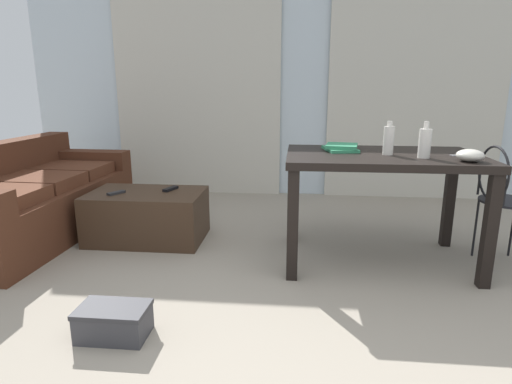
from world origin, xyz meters
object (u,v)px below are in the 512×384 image
Objects in this scene: bowl at (470,155)px; tv_remote_primary at (171,189)px; shoebox at (114,322)px; book_stack at (341,147)px; bottle_far at (425,143)px; tv_remote_secondary at (116,193)px; craft_table at (382,169)px; coffee_table at (147,216)px; bottle_near at (389,140)px; scissors at (461,155)px; wire_chair at (501,191)px; couch at (30,200)px.

bowl reaches higher than tv_remote_primary.
bowl reaches higher than shoebox.
shoebox is at bearing -134.09° from book_stack.
tv_remote_secondary is (-2.19, 0.33, -0.46)m from bottle_far.
shoebox is (-1.45, -1.10, -0.58)m from craft_table.
bottle_near is at bearing -9.40° from coffee_table.
shoebox is at bearing -35.87° from tv_remote_secondary.
craft_table is at bearing -8.45° from coffee_table.
bowl reaches higher than tv_remote_secondary.
book_stack is 2.00× the size of tv_remote_primary.
scissors is (0.49, -0.03, 0.11)m from craft_table.
shoebox is (-1.94, -1.07, -0.69)m from scissors.
bottle_far is at bearing -33.27° from craft_table.
bottle_far reaches higher than scissors.
book_stack is (-1.07, 0.09, 0.27)m from wire_chair.
coffee_table is at bearing 174.89° from wire_chair.
bowl is at bearing -27.48° from book_stack.
tv_remote_primary is at bearing 55.58° from tv_remote_secondary.
tv_remote_primary is (-2.07, 0.38, -0.37)m from scissors.
bowl is 0.82m from book_stack.
wire_chair is at bearing -4.83° from book_stack.
shoebox is at bearing -144.15° from bottle_near.
couch is at bearing 171.92° from bottle_far.
book_stack is 1.39m from tv_remote_primary.
bottle_far reaches higher than shoebox.
wire_chair is 0.53m from bowl.
coffee_table is 5.65× the size of bowl.
scissors is at bearing -5.39° from couch.
bottle_far reaches higher than tv_remote_secondary.
tv_remote_secondary is (0.78, -0.09, 0.10)m from couch.
book_stack reaches higher than couch.
bowl reaches higher than coffee_table.
bowl is at bearing -24.73° from bottle_far.
bottle_far reaches higher than bowl.
couch is 3.29m from bowl.
bowl is 2.50m from tv_remote_secondary.
bottle_far is 0.66× the size of shoebox.
wire_chair is at bearing -5.11° from coffee_table.
craft_table is 8.24× the size of tv_remote_primary.
tv_remote_primary is at bearing 163.52° from bowl.
bottle_far is at bearing 3.88° from tv_remote_primary.
shoebox is at bearing -142.84° from craft_table.
bottle_near reaches higher than book_stack.
craft_table reaches higher than shoebox.
tv_remote_primary is at bearing 172.45° from wire_chair.
book_stack is (1.49, -0.14, 0.59)m from coffee_table.
bottle_near is (-0.78, -0.07, 0.35)m from wire_chair.
tv_remote_secondary is (-2.45, 0.21, -0.37)m from scissors.
wire_chair is 2.77m from tv_remote_secondary.
wire_chair is at bearing -3.92° from couch.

